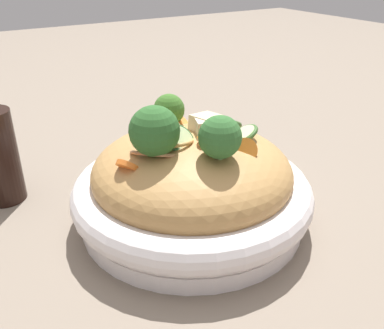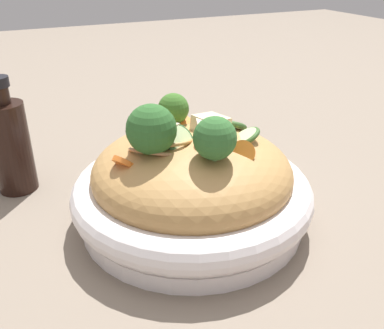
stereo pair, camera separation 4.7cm
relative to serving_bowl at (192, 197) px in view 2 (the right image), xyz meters
name	(u,v)px [view 2 (the right image)]	position (x,y,z in m)	size (l,w,h in m)	color
ground_plane	(192,218)	(0.00, 0.00, -0.03)	(3.00, 3.00, 0.00)	#7B6D5E
serving_bowl	(192,197)	(0.00, 0.00, 0.00)	(0.28, 0.28, 0.06)	white
noodle_heap	(192,171)	(0.00, 0.00, 0.03)	(0.23, 0.23, 0.09)	tan
broccoli_florets	(175,129)	(-0.02, -0.01, 0.09)	(0.11, 0.15, 0.06)	#9DBD74
carrot_coins	(188,141)	(-0.01, 0.00, 0.07)	(0.14, 0.13, 0.03)	orange
zucchini_slices	(215,133)	(0.03, 0.00, 0.08)	(0.13, 0.09, 0.04)	beige
chicken_chunks	(195,129)	(0.01, 0.01, 0.08)	(0.10, 0.04, 0.03)	beige
soy_sauce_bottle	(10,145)	(-0.18, 0.16, 0.03)	(0.05, 0.05, 0.15)	black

